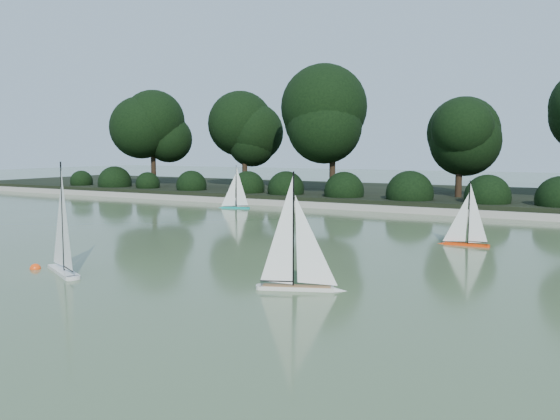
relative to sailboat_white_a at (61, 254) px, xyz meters
The scene contains 10 objects.
ground 2.50m from the sailboat_white_a, 15.75° to the left, with size 80.00×80.00×0.00m, color #425533.
pond_coping 9.97m from the sailboat_white_a, 76.11° to the left, with size 40.00×0.35×0.18m, color gray.
far_bank 13.88m from the sailboat_white_a, 80.07° to the left, with size 40.00×8.00×0.30m, color black.
tree_line 12.86m from the sailboat_white_a, 73.34° to the left, with size 26.31×3.93×4.39m.
shrub_hedge 10.84m from the sailboat_white_a, 77.25° to the left, with size 29.10×1.10×1.10m.
sailboat_white_a is the anchor object (origin of this frame).
sailboat_white_b 3.61m from the sailboat_white_a, 11.78° to the left, with size 1.13×0.58×1.59m.
sailboat_orange 6.90m from the sailboat_white_a, 46.82° to the left, with size 0.94×0.19×1.28m.
sailboat_teal 8.76m from the sailboat_white_a, 106.60° to the left, with size 1.00×0.40×1.38m.
race_buoy 0.58m from the sailboat_white_a, behind, with size 0.16×0.16×0.16m, color #FF440D.
Camera 1 is at (4.05, -6.02, 1.77)m, focal length 35.00 mm.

